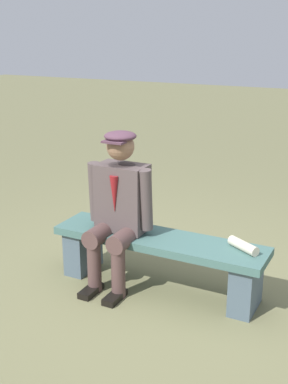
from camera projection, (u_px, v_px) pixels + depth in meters
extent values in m
plane|color=#6D6B48|center=(158.00, 287.00, 4.07)|extent=(30.00, 30.00, 0.00)
cube|color=#416560|center=(159.00, 240.00, 3.94)|extent=(1.72, 0.42, 0.06)
cube|color=#4A5C69|center=(246.00, 286.00, 3.70)|extent=(0.17, 0.35, 0.38)
cube|color=#4A5C69|center=(83.00, 249.00, 4.32)|extent=(0.17, 0.35, 0.38)
cube|color=#504342|center=(122.00, 197.00, 3.98)|extent=(0.40, 0.24, 0.54)
cylinder|color=#1E2338|center=(122.00, 168.00, 3.91)|extent=(0.22, 0.22, 0.06)
cone|color=maroon|center=(114.00, 194.00, 3.86)|extent=(0.07, 0.07, 0.30)
sphere|color=#8C664C|center=(120.00, 146.00, 3.84)|extent=(0.22, 0.22, 0.22)
ellipsoid|color=#4C303E|center=(120.00, 136.00, 3.81)|extent=(0.25, 0.25, 0.08)
cube|color=#4C303E|center=(114.00, 142.00, 3.74)|extent=(0.17, 0.10, 0.02)
cylinder|color=#513937|center=(127.00, 237.00, 3.90)|extent=(0.15, 0.39, 0.15)
cylinder|color=#513937|center=(118.00, 270.00, 3.86)|extent=(0.11, 0.11, 0.45)
cube|color=black|center=(115.00, 297.00, 3.87)|extent=(0.10, 0.24, 0.05)
cylinder|color=#504342|center=(146.00, 200.00, 3.84)|extent=(0.11, 0.14, 0.49)
cylinder|color=#513937|center=(103.00, 232.00, 4.00)|extent=(0.15, 0.39, 0.15)
cylinder|color=#513937|center=(94.00, 265.00, 3.95)|extent=(0.11, 0.11, 0.45)
cube|color=black|center=(91.00, 291.00, 3.96)|extent=(0.10, 0.24, 0.05)
cylinder|color=#504342|center=(95.00, 192.00, 4.04)|extent=(0.11, 0.13, 0.49)
cylinder|color=beige|center=(243.00, 246.00, 3.68)|extent=(0.26, 0.20, 0.07)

